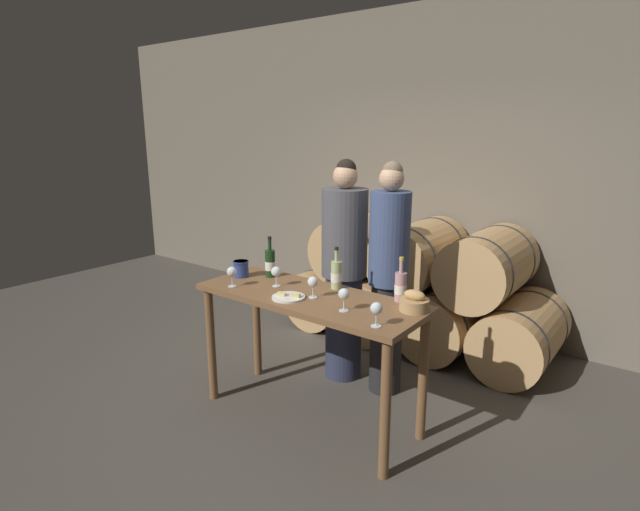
# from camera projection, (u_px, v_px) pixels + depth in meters

# --- Properties ---
(ground_plane) EXTENTS (10.00, 10.00, 0.00)m
(ground_plane) POSITION_uv_depth(u_px,v_px,m) (310.00, 416.00, 3.61)
(ground_plane) COLOR #4C473F
(stone_wall_back) EXTENTS (10.00, 0.12, 3.20)m
(stone_wall_back) POSITION_uv_depth(u_px,v_px,m) (450.00, 172.00, 4.96)
(stone_wall_back) COLOR #706656
(stone_wall_back) RESTS_ON ground_plane
(barrel_stack) EXTENTS (2.57, 0.97, 1.19)m
(barrel_stack) POSITION_uv_depth(u_px,v_px,m) (417.00, 287.00, 4.76)
(barrel_stack) COLOR tan
(barrel_stack) RESTS_ON ground_plane
(tasting_table) EXTENTS (1.62, 0.61, 0.93)m
(tasting_table) POSITION_uv_depth(u_px,v_px,m) (309.00, 315.00, 3.41)
(tasting_table) COLOR brown
(tasting_table) RESTS_ON ground_plane
(person_left) EXTENTS (0.36, 0.36, 1.80)m
(person_left) POSITION_uv_depth(u_px,v_px,m) (344.00, 271.00, 4.00)
(person_left) COLOR #2D334C
(person_left) RESTS_ON ground_plane
(person_right) EXTENTS (0.30, 0.30, 1.79)m
(person_right) POSITION_uv_depth(u_px,v_px,m) (388.00, 278.00, 3.76)
(person_right) COLOR #232326
(person_right) RESTS_ON ground_plane
(wine_bottle_red) EXTENTS (0.08, 0.08, 0.31)m
(wine_bottle_red) POSITION_uv_depth(u_px,v_px,m) (270.00, 263.00, 3.76)
(wine_bottle_red) COLOR #193819
(wine_bottle_red) RESTS_ON tasting_table
(wine_bottle_white) EXTENTS (0.08, 0.08, 0.30)m
(wine_bottle_white) POSITION_uv_depth(u_px,v_px,m) (336.00, 274.00, 3.49)
(wine_bottle_white) COLOR #ADBC7F
(wine_bottle_white) RESTS_ON tasting_table
(wine_bottle_rose) EXTENTS (0.08, 0.08, 0.29)m
(wine_bottle_rose) POSITION_uv_depth(u_px,v_px,m) (400.00, 286.00, 3.23)
(wine_bottle_rose) COLOR #BC8E93
(wine_bottle_rose) RESTS_ON tasting_table
(blue_crock) EXTENTS (0.12, 0.12, 0.12)m
(blue_crock) POSITION_uv_depth(u_px,v_px,m) (241.00, 268.00, 3.77)
(blue_crock) COLOR navy
(blue_crock) RESTS_ON tasting_table
(bread_basket) EXTENTS (0.18, 0.18, 0.13)m
(bread_basket) POSITION_uv_depth(u_px,v_px,m) (414.00, 303.00, 3.07)
(bread_basket) COLOR tan
(bread_basket) RESTS_ON tasting_table
(cheese_plate) EXTENTS (0.22, 0.22, 0.04)m
(cheese_plate) POSITION_uv_depth(u_px,v_px,m) (288.00, 297.00, 3.30)
(cheese_plate) COLOR white
(cheese_plate) RESTS_ON tasting_table
(wine_glass_far_left) EXTENTS (0.07, 0.07, 0.15)m
(wine_glass_far_left) POSITION_uv_depth(u_px,v_px,m) (232.00, 272.00, 3.53)
(wine_glass_far_left) COLOR white
(wine_glass_far_left) RESTS_ON tasting_table
(wine_glass_left) EXTENTS (0.07, 0.07, 0.15)m
(wine_glass_left) POSITION_uv_depth(u_px,v_px,m) (276.00, 272.00, 3.53)
(wine_glass_left) COLOR white
(wine_glass_left) RESTS_ON tasting_table
(wine_glass_center) EXTENTS (0.07, 0.07, 0.15)m
(wine_glass_center) POSITION_uv_depth(u_px,v_px,m) (313.00, 282.00, 3.30)
(wine_glass_center) COLOR white
(wine_glass_center) RESTS_ON tasting_table
(wine_glass_right) EXTENTS (0.07, 0.07, 0.15)m
(wine_glass_right) POSITION_uv_depth(u_px,v_px,m) (344.00, 295.00, 3.05)
(wine_glass_right) COLOR white
(wine_glass_right) RESTS_ON tasting_table
(wine_glass_far_right) EXTENTS (0.07, 0.07, 0.15)m
(wine_glass_far_right) POSITION_uv_depth(u_px,v_px,m) (377.00, 309.00, 2.81)
(wine_glass_far_right) COLOR white
(wine_glass_far_right) RESTS_ON tasting_table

